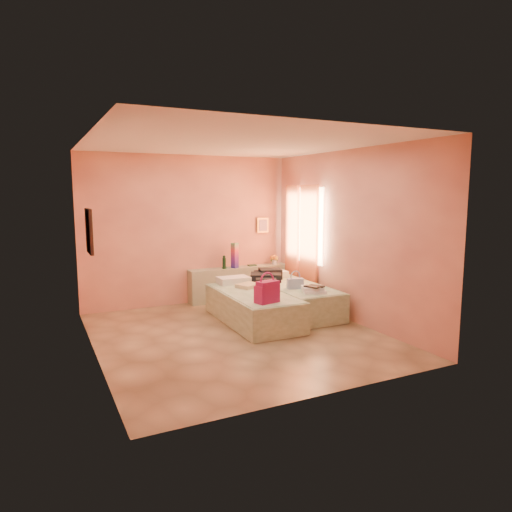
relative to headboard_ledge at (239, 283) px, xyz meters
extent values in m
plane|color=tan|center=(-0.98, -2.10, -0.33)|extent=(4.50, 4.50, 0.00)
cube|color=#F4A782|center=(-0.98, 0.15, 1.07)|extent=(4.00, 0.02, 2.80)
cube|color=#F4A782|center=(-2.98, -2.10, 1.07)|extent=(0.02, 4.50, 2.80)
cube|color=#F4A782|center=(1.02, -2.10, 1.07)|extent=(0.02, 4.50, 2.80)
cube|color=silver|center=(-0.98, -2.10, 2.47)|extent=(4.00, 4.50, 0.02)
cube|color=beige|center=(1.00, -0.85, 1.18)|extent=(0.02, 1.10, 1.40)
cube|color=#CE5B31|center=(0.96, -1.00, 0.82)|extent=(0.05, 0.55, 2.20)
cube|color=#CE5B31|center=(0.96, -0.40, 0.82)|extent=(0.05, 0.45, 2.20)
cube|color=black|center=(-2.95, -1.70, 1.28)|extent=(0.04, 0.50, 0.60)
cube|color=#AF8A3A|center=(0.57, 0.12, 1.12)|extent=(0.25, 0.04, 0.30)
cube|color=#949D81|center=(0.00, 0.00, 0.00)|extent=(2.05, 0.30, 0.65)
cube|color=beige|center=(-0.46, -1.58, -0.08)|extent=(0.94, 2.02, 0.50)
cube|color=beige|center=(0.44, -1.34, -0.08)|extent=(0.94, 2.02, 0.50)
cylinder|color=#163C21|center=(-0.35, -0.07, 0.45)|extent=(0.07, 0.07, 0.24)
cube|color=#9E1350|center=(-0.12, -0.07, 0.57)|extent=(0.14, 0.14, 0.49)
cylinder|color=#4C8C69|center=(-0.33, -0.03, 0.34)|extent=(0.13, 0.13, 0.03)
cube|color=#24432E|center=(0.28, 0.00, 0.34)|extent=(0.17, 0.12, 0.03)
cube|color=silver|center=(0.77, -0.04, 0.44)|extent=(0.19, 0.19, 0.24)
cube|color=#9E1350|center=(-0.58, -2.29, 0.34)|extent=(0.38, 0.27, 0.33)
cube|color=tan|center=(-0.36, -1.20, 0.21)|extent=(0.46, 0.42, 0.06)
cube|color=black|center=(0.21, -0.82, 0.27)|extent=(0.80, 0.80, 0.18)
cube|color=#4567A7|center=(0.30, -1.64, 0.26)|extent=(0.29, 0.17, 0.17)
cube|color=white|center=(0.42, -2.04, 0.23)|extent=(0.44, 0.41, 0.10)
cube|color=black|center=(0.39, -2.08, 0.29)|extent=(0.27, 0.30, 0.03)
camera|label=1|loc=(-3.62, -8.11, 1.79)|focal=32.00mm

